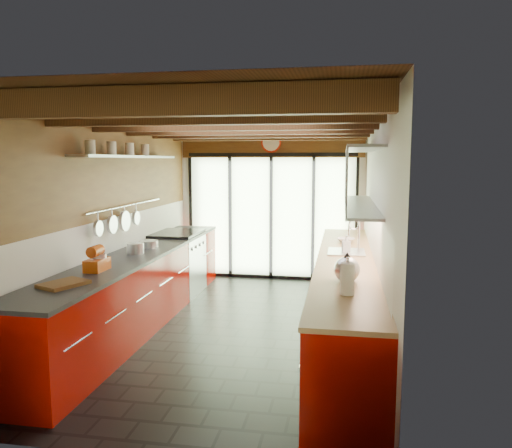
{
  "coord_description": "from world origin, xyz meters",
  "views": [
    {
      "loc": [
        1.22,
        -5.78,
        2.05
      ],
      "look_at": [
        0.14,
        0.4,
        1.25
      ],
      "focal_mm": 35.0,
      "sensor_mm": 36.0,
      "label": 1
    }
  ],
  "objects_px": {
    "kettle": "(347,268)",
    "bowl": "(346,240)",
    "soap_bottle": "(346,244)",
    "stand_mixer": "(97,261)",
    "paper_towel": "(347,279)"
  },
  "relations": [
    {
      "from": "soap_bottle",
      "to": "bowl",
      "type": "xyz_separation_m",
      "value": [
        0.0,
        0.78,
        -0.08
      ]
    },
    {
      "from": "paper_towel",
      "to": "bowl",
      "type": "relative_size",
      "value": 1.32
    },
    {
      "from": "kettle",
      "to": "paper_towel",
      "type": "bearing_deg",
      "value": -90.0
    },
    {
      "from": "stand_mixer",
      "to": "bowl",
      "type": "relative_size",
      "value": 1.2
    },
    {
      "from": "kettle",
      "to": "bowl",
      "type": "height_order",
      "value": "kettle"
    },
    {
      "from": "stand_mixer",
      "to": "kettle",
      "type": "distance_m",
      "value": 2.54
    },
    {
      "from": "kettle",
      "to": "bowl",
      "type": "bearing_deg",
      "value": 90.0
    },
    {
      "from": "kettle",
      "to": "paper_towel",
      "type": "relative_size",
      "value": 1.03
    },
    {
      "from": "soap_bottle",
      "to": "stand_mixer",
      "type": "bearing_deg",
      "value": -149.77
    },
    {
      "from": "kettle",
      "to": "soap_bottle",
      "type": "height_order",
      "value": "kettle"
    },
    {
      "from": "kettle",
      "to": "bowl",
      "type": "distance_m",
      "value": 2.27
    },
    {
      "from": "stand_mixer",
      "to": "paper_towel",
      "type": "bearing_deg",
      "value": -11.45
    },
    {
      "from": "stand_mixer",
      "to": "soap_bottle",
      "type": "xyz_separation_m",
      "value": [
        2.54,
        1.48,
        0.0
      ]
    },
    {
      "from": "stand_mixer",
      "to": "bowl",
      "type": "distance_m",
      "value": 3.4
    },
    {
      "from": "bowl",
      "to": "paper_towel",
      "type": "bearing_deg",
      "value": -90.0
    }
  ]
}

